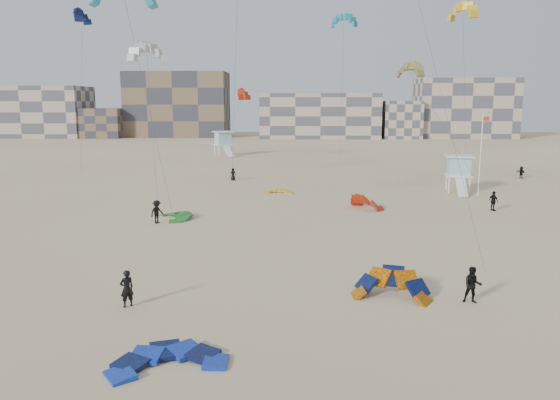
{
  "coord_description": "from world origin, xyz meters",
  "views": [
    {
      "loc": [
        4.26,
        -22.1,
        9.7
      ],
      "look_at": [
        3.32,
        6.0,
        4.64
      ],
      "focal_mm": 35.0,
      "sensor_mm": 36.0,
      "label": 1
    }
  ],
  "objects_px": {
    "kite_ground_orange": "(391,298)",
    "kitesurfer_main": "(127,288)",
    "kite_ground_blue": "(168,365)",
    "lifeguard_tower_near": "(458,174)"
  },
  "relations": [
    {
      "from": "kite_ground_orange",
      "to": "kitesurfer_main",
      "type": "bearing_deg",
      "value": -158.01
    },
    {
      "from": "kitesurfer_main",
      "to": "lifeguard_tower_near",
      "type": "bearing_deg",
      "value": -165.35
    },
    {
      "from": "kite_ground_blue",
      "to": "kite_ground_orange",
      "type": "height_order",
      "value": "kite_ground_orange"
    },
    {
      "from": "kite_ground_blue",
      "to": "lifeguard_tower_near",
      "type": "relative_size",
      "value": 0.74
    },
    {
      "from": "kitesurfer_main",
      "to": "lifeguard_tower_near",
      "type": "xyz_separation_m",
      "value": [
        25.66,
        34.98,
        1.06
      ]
    },
    {
      "from": "kite_ground_orange",
      "to": "kitesurfer_main",
      "type": "distance_m",
      "value": 13.01
    },
    {
      "from": "kite_ground_orange",
      "to": "lifeguard_tower_near",
      "type": "relative_size",
      "value": 0.67
    },
    {
      "from": "kite_ground_blue",
      "to": "lifeguard_tower_near",
      "type": "xyz_separation_m",
      "value": [
        22.32,
        40.79,
        1.97
      ]
    },
    {
      "from": "kite_ground_orange",
      "to": "kite_ground_blue",
      "type": "bearing_deg",
      "value": -127.25
    },
    {
      "from": "kite_ground_blue",
      "to": "kitesurfer_main",
      "type": "height_order",
      "value": "kitesurfer_main"
    }
  ]
}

